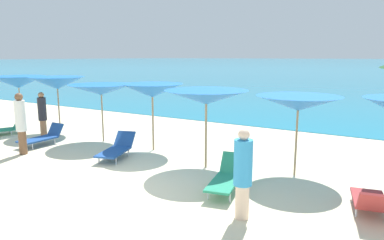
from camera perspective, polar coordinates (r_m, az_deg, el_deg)
name	(u,v)px	position (r m, az deg, el deg)	size (l,w,h in m)	color
ground_plane	(260,125)	(16.43, 11.03, -0.87)	(50.00, 100.00, 0.30)	beige
umbrella_0	(18,82)	(16.17, -26.32, 5.54)	(2.32, 2.32, 2.18)	#9E7F59
umbrella_1	(57,83)	(14.67, -21.01, 5.62)	(2.26, 2.26, 2.19)	#9E7F59
umbrella_2	(101,90)	(12.61, -14.50, 4.77)	(2.35, 2.35, 2.02)	#9E7F59
umbrella_3	(152,91)	(11.12, -6.45, 4.75)	(2.00, 2.00, 2.13)	#9E7F59
umbrella_4	(206,97)	(9.25, 2.31, 3.70)	(2.31, 2.31, 2.11)	#9E7F59
umbrella_5	(298,103)	(9.01, 16.83, 2.60)	(2.24, 2.24, 2.03)	#9E7F59
lounge_chair_0	(117,148)	(10.71, -12.06, -4.47)	(1.07, 1.74, 0.66)	#1E478C
lounge_chair_1	(43,137)	(12.99, -23.04, -2.50)	(0.61, 1.49, 0.66)	#1E478C
lounge_chair_2	(371,201)	(7.64, 27.01, -11.55)	(0.86, 1.54, 0.66)	#A53333
lounge_chair_5	(2,129)	(15.36, -28.44, -1.25)	(1.13, 1.64, 0.58)	#268C66
lounge_chair_6	(226,177)	(8.02, 5.57, -9.16)	(0.85, 1.69, 0.70)	#268C66
beachgoer_0	(243,172)	(6.55, 8.24, -8.34)	(0.34, 0.34, 1.71)	beige
beachgoer_1	(42,113)	(14.07, -23.08, 0.98)	(0.30, 0.30, 1.69)	#A3704C
beachgoer_2	(21,122)	(11.89, -25.98, -0.24)	(0.31, 0.31, 1.89)	brown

